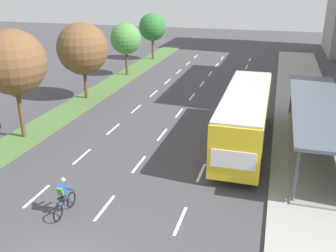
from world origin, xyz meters
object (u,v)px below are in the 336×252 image
object	(u,v)px
median_tree_second	(13,62)
median_tree_fourth	(126,39)
median_tree_fifth	(152,27)
median_tree_third	(83,49)
bus_shelter	(321,123)
bus	(245,113)
cyclist	(64,198)

from	to	relation	value
median_tree_second	median_tree_fourth	world-z (taller)	median_tree_second
median_tree_second	median_tree_fifth	bearing A→B (deg)	89.80
median_tree_third	median_tree_fourth	distance (m)	8.72
median_tree_second	median_tree_fifth	xyz separation A→B (m)	(0.09, 26.13, -0.88)
bus_shelter	bus	distance (m)	4.29
bus_shelter	median_tree_third	xyz separation A→B (m)	(-17.98, 5.77, 2.41)
bus_shelter	median_tree_third	distance (m)	19.04
median_tree_third	median_tree_fifth	size ratio (longest dim) A/B	1.12
median_tree_third	median_tree_fourth	size ratio (longest dim) A/B	1.18
median_tree_fourth	median_tree_fifth	distance (m)	8.71
bus	median_tree_third	distance (m)	15.08
cyclist	bus	bearing A→B (deg)	54.85
bus_shelter	bus	bearing A→B (deg)	-178.38
bus_shelter	cyclist	distance (m)	14.67
median_tree_fourth	bus	bearing A→B (deg)	-47.24
cyclist	median_tree_fourth	bearing A→B (deg)	105.71
bus	median_tree_fifth	bearing A→B (deg)	120.08
bus	cyclist	bearing A→B (deg)	-125.15
cyclist	median_tree_third	size ratio (longest dim) A/B	0.29
bus_shelter	cyclist	size ratio (longest dim) A/B	7.32
bus	median_tree_second	bearing A→B (deg)	-168.29
cyclist	median_tree_second	world-z (taller)	median_tree_second
bus_shelter	median_tree_fifth	distance (m)	29.31
median_tree_fifth	median_tree_third	bearing A→B (deg)	-90.65
median_tree_second	median_tree_fifth	distance (m)	26.15
cyclist	median_tree_third	world-z (taller)	median_tree_third
bus_shelter	median_tree_fourth	world-z (taller)	median_tree_fourth
median_tree_fourth	median_tree_fifth	world-z (taller)	median_tree_fifth
median_tree_second	median_tree_fifth	world-z (taller)	median_tree_second
median_tree_third	median_tree_fourth	xyz separation A→B (m)	(0.20, 8.71, -0.43)
bus	median_tree_third	xyz separation A→B (m)	(-13.70, 5.89, 2.21)
median_tree_third	median_tree_fourth	world-z (taller)	median_tree_third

